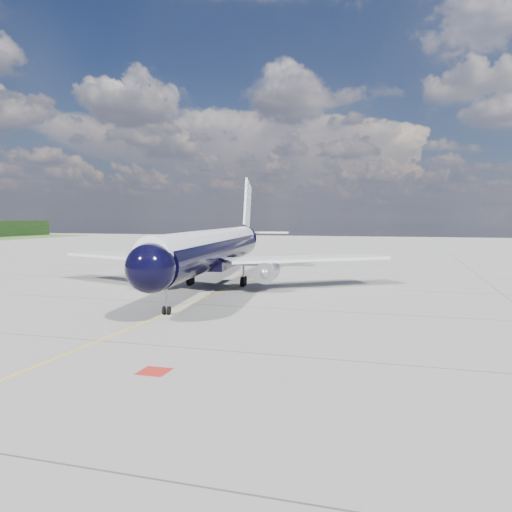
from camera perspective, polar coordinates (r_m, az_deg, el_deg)
The scene contains 4 objects.
ground at distance 67.10m, azimuth -0.61°, elevation -2.67°, with size 320.00×320.00×0.00m, color gray.
taxiway_centerline at distance 62.38m, azimuth -1.95°, elevation -3.21°, with size 0.16×160.00×0.01m, color yellow.
red_marking at distance 28.11m, azimuth -11.56°, elevation -12.79°, with size 1.60×1.60×0.01m, color maroon.
main_airliner at distance 60.72m, azimuth -4.56°, elevation 0.89°, with size 41.49×50.87×14.71m.
Camera 1 is at (19.50, -33.67, 8.27)m, focal length 35.00 mm.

